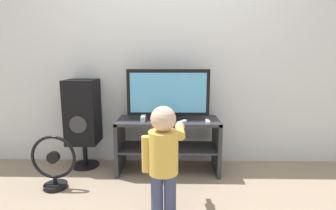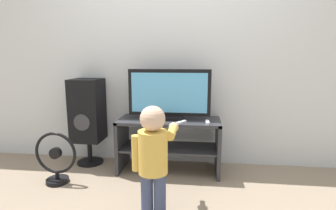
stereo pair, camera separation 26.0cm
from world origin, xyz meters
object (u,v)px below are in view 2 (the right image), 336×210
object	(u,v)px
television	(169,95)
child	(154,152)
floor_fan	(56,160)
remote_secondary	(181,122)
speaker_tower	(88,112)
remote_primary	(207,122)
game_console	(144,117)

from	to	relation	value
television	child	size ratio (longest dim) A/B	1.00
television	floor_fan	bearing A→B (deg)	-157.23
remote_secondary	speaker_tower	bearing A→B (deg)	166.77
remote_primary	television	bearing A→B (deg)	159.77
remote_primary	remote_secondary	distance (m)	0.26
remote_primary	floor_fan	world-z (taller)	remote_primary
child	remote_primary	bearing A→B (deg)	59.84
remote_secondary	remote_primary	bearing A→B (deg)	7.60
remote_primary	child	world-z (taller)	child
television	remote_secondary	size ratio (longest dim) A/B	6.70
television	remote_secondary	world-z (taller)	television
television	speaker_tower	xyz separation A→B (m)	(-0.92, 0.07, -0.21)
speaker_tower	floor_fan	bearing A→B (deg)	-102.70
television	game_console	xyz separation A→B (m)	(-0.25, -0.07, -0.23)
speaker_tower	game_console	bearing A→B (deg)	-12.15
game_console	child	size ratio (longest dim) A/B	0.19
television	remote_secondary	bearing A→B (deg)	-52.09
game_console	floor_fan	size ratio (longest dim) A/B	0.32
child	remote_secondary	bearing A→B (deg)	76.88
floor_fan	remote_secondary	bearing A→B (deg)	12.32
remote_primary	floor_fan	distance (m)	1.50
game_console	floor_fan	world-z (taller)	game_console
game_console	remote_primary	xyz separation A→B (m)	(0.64, -0.07, -0.02)
television	remote_primary	bearing A→B (deg)	-20.23
television	speaker_tower	world-z (taller)	television
game_console	floor_fan	bearing A→B (deg)	-155.29
speaker_tower	floor_fan	xyz separation A→B (m)	(-0.11, -0.51, -0.37)
remote_secondary	floor_fan	world-z (taller)	remote_secondary
game_console	child	world-z (taller)	child
remote_primary	remote_secondary	size ratio (longest dim) A/B	1.03
game_console	speaker_tower	xyz separation A→B (m)	(-0.67, 0.14, 0.01)
television	game_console	size ratio (longest dim) A/B	5.19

